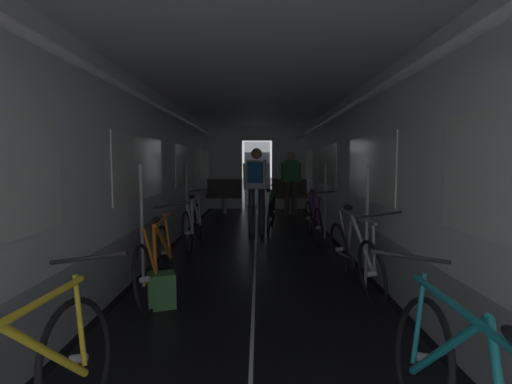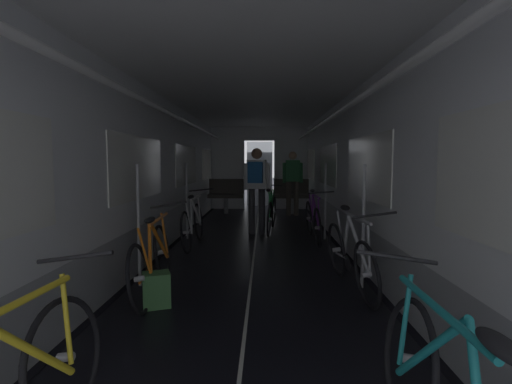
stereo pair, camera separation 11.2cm
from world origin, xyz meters
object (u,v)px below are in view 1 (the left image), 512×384
bicycle_silver (354,256)px  bicycle_green_in_aisle (271,213)px  bench_seat_far_right (289,193)px  backpack_on_floor (162,290)px  person_cyclist_aisle (256,183)px  bicycle_orange (157,260)px  bench_seat_far_left (224,193)px  bicycle_white (194,224)px  person_standing_near_bench (291,179)px  bicycle_purple (313,220)px

bicycle_silver → bicycle_green_in_aisle: bicycle_silver is taller
bench_seat_far_right → backpack_on_floor: 6.83m
person_cyclist_aisle → bicycle_orange: bearing=-107.5°
bench_seat_far_left → person_cyclist_aisle: person_cyclist_aisle is taller
bicycle_white → bench_seat_far_left: bearing=88.0°
bench_seat_far_right → bicycle_green_in_aisle: size_ratio=0.58×
bicycle_green_in_aisle → bench_seat_far_left: bearing=114.4°
person_cyclist_aisle → bicycle_green_in_aisle: bearing=41.9°
bicycle_silver → person_standing_near_bench: 5.70m
bench_seat_far_left → person_standing_near_bench: person_standing_near_bench is taller
bench_seat_far_right → bicycle_white: (-1.94, -3.99, -0.19)m
bench_seat_far_right → bicycle_green_in_aisle: bench_seat_far_right is taller
bench_seat_far_left → bicycle_silver: size_ratio=0.58×
bicycle_orange → backpack_on_floor: bicycle_orange is taller
bicycle_white → person_standing_near_bench: bearing=61.8°
bicycle_green_in_aisle → backpack_on_floor: 4.10m
bicycle_orange → backpack_on_floor: bearing=-68.0°
bench_seat_far_left → backpack_on_floor: bench_seat_far_left is taller
backpack_on_floor → person_cyclist_aisle: bearing=76.1°
backpack_on_floor → bicycle_green_in_aisle: bearing=72.9°
bench_seat_far_left → backpack_on_floor: 6.59m
bicycle_white → bicycle_orange: (0.00, -2.24, -0.00)m
bicycle_green_in_aisle → bicycle_silver: bearing=-76.5°
person_standing_near_bench → bicycle_orange: bearing=-108.3°
bench_seat_far_right → bicycle_orange: bearing=-107.2°
bench_seat_far_left → person_standing_near_bench: size_ratio=0.58×
bicycle_silver → bicycle_purple: 2.52m
bench_seat_far_right → person_cyclist_aisle: bearing=-106.9°
person_cyclist_aisle → bicycle_green_in_aisle: (0.30, 0.27, -0.63)m
person_cyclist_aisle → backpack_on_floor: bearing=-103.9°
person_standing_near_bench → bench_seat_far_left: bearing=168.2°
bench_seat_far_right → bicycle_orange: size_ratio=0.58×
bicycle_orange → bicycle_white: bearing=90.1°
bicycle_purple → bicycle_green_in_aisle: bearing=130.4°
bench_seat_far_right → bicycle_orange: bicycle_orange is taller
bicycle_silver → bicycle_purple: size_ratio=1.00×
person_cyclist_aisle → bench_seat_far_right: bearing=73.1°
person_standing_near_bench → person_cyclist_aisle: bearing=-109.3°
bench_seat_far_right → bicycle_white: 4.44m
bench_seat_far_right → person_standing_near_bench: size_ratio=0.58×
bicycle_orange → person_cyclist_aisle: size_ratio=1.01×
bicycle_silver → backpack_on_floor: bicycle_silver is taller
bench_seat_far_right → bench_seat_far_left: bearing=180.0°
bench_seat_far_right → bicycle_purple: size_ratio=0.58×
bicycle_purple → bicycle_silver: bearing=-88.3°
bench_seat_far_left → bicycle_purple: (1.94, -3.52, -0.18)m
bench_seat_far_left → bicycle_white: bearing=-92.0°
bicycle_green_in_aisle → bicycle_purple: bearing=-49.6°
bicycle_purple → bench_seat_far_right: bearing=92.3°
bicycle_purple → backpack_on_floor: size_ratio=4.97×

